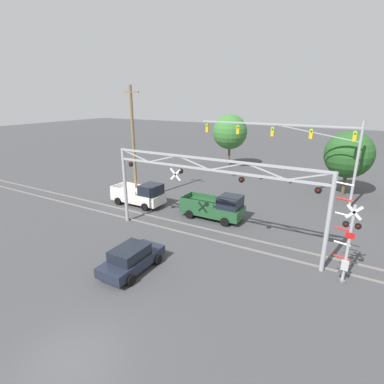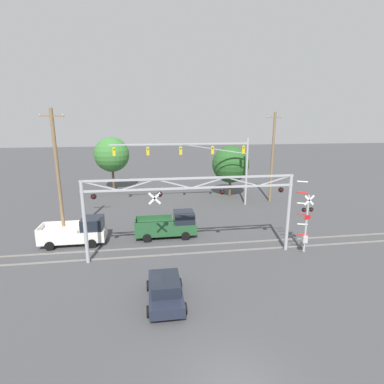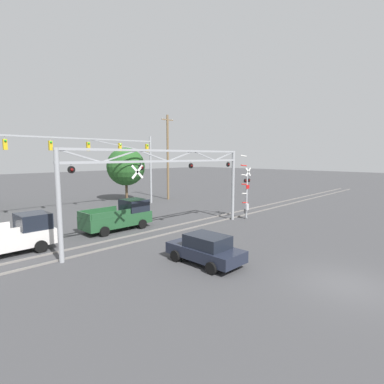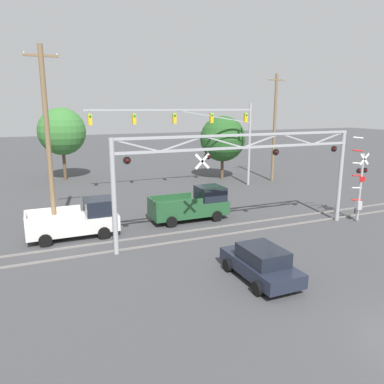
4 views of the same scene
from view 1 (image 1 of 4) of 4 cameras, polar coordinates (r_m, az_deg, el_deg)
ground_plane at (r=13.89m, az=-21.94°, el=-27.97°), size 200.00×200.00×0.00m
rail_track_near at (r=21.43m, az=3.46°, el=-8.96°), size 80.00×0.08×0.10m
rail_track_far at (r=22.60m, az=5.09°, el=-7.52°), size 80.00×0.08×0.10m
crossing_gantry at (r=19.68m, az=3.27°, el=1.53°), size 14.98×0.29×5.91m
crossing_signal_mast at (r=17.92m, az=27.41°, el=-9.04°), size 1.46×0.35×5.58m
traffic_signal_span at (r=29.98m, az=20.70°, el=8.89°), size 15.26×0.39×7.74m
pickup_truck_lead at (r=24.63m, az=4.53°, el=-2.94°), size 5.13×2.26×2.15m
pickup_truck_following at (r=28.04m, az=-9.76°, el=-0.54°), size 5.05×2.26×2.15m
sedan_waiting at (r=18.01m, az=-11.46°, el=-12.29°), size 2.06×4.10×1.51m
utility_pole_left at (r=28.45m, az=-11.08°, el=8.94°), size 1.80×0.28×10.64m
background_tree_beyond_span at (r=33.62m, az=27.70°, el=6.34°), size 4.66×4.66×6.52m
background_tree_far_left_verge at (r=42.56m, az=7.23°, el=11.27°), size 4.75×4.75×7.35m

